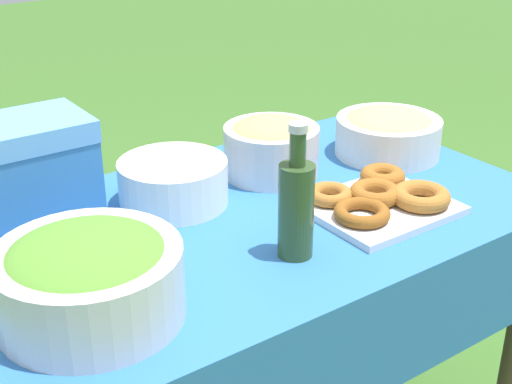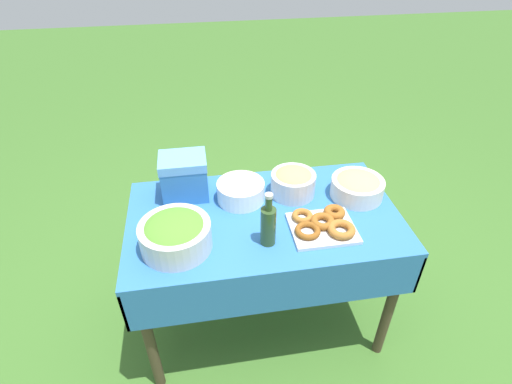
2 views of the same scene
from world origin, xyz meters
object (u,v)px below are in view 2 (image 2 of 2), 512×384
object	(u,v)px
olive_oil_bottle	(268,224)
bread_bowl	(293,182)
plate_stack	(241,191)
donut_platter	(324,225)
cooler_box	(184,176)
salad_bowl	(175,234)
pasta_bowl	(357,186)

from	to	relation	value
olive_oil_bottle	bread_bowl	distance (m)	0.38
plate_stack	donut_platter	bearing A→B (deg)	140.69
donut_platter	bread_bowl	bearing A→B (deg)	-75.21
plate_stack	cooler_box	xyz separation A→B (m)	(0.26, -0.08, 0.06)
plate_stack	olive_oil_bottle	world-z (taller)	olive_oil_bottle
donut_platter	plate_stack	xyz separation A→B (m)	(0.34, -0.27, 0.03)
salad_bowl	cooler_box	bearing A→B (deg)	-97.37
salad_bowl	bread_bowl	bearing A→B (deg)	-152.92
bread_bowl	olive_oil_bottle	bearing A→B (deg)	60.22
donut_platter	plate_stack	size ratio (longest dim) A/B	1.25
bread_bowl	pasta_bowl	bearing A→B (deg)	167.49
plate_stack	cooler_box	distance (m)	0.28
pasta_bowl	donut_platter	distance (m)	0.32
pasta_bowl	bread_bowl	size ratio (longest dim) A/B	1.17
bread_bowl	donut_platter	bearing A→B (deg)	104.79
pasta_bowl	cooler_box	distance (m)	0.85
salad_bowl	olive_oil_bottle	size ratio (longest dim) A/B	1.17
cooler_box	donut_platter	bearing A→B (deg)	149.32
plate_stack	cooler_box	size ratio (longest dim) A/B	1.04
plate_stack	olive_oil_bottle	xyz separation A→B (m)	(-0.07, 0.32, 0.05)
pasta_bowl	olive_oil_bottle	bearing A→B (deg)	27.65
salad_bowl	pasta_bowl	bearing A→B (deg)	-165.68
salad_bowl	bread_bowl	distance (m)	0.64
plate_stack	bread_bowl	xyz separation A→B (m)	(-0.26, -0.01, 0.02)
olive_oil_bottle	cooler_box	distance (m)	0.52
olive_oil_bottle	pasta_bowl	bearing A→B (deg)	-152.35
olive_oil_bottle	bread_bowl	world-z (taller)	olive_oil_bottle
pasta_bowl	salad_bowl	bearing A→B (deg)	14.32
donut_platter	olive_oil_bottle	distance (m)	0.28
pasta_bowl	donut_platter	world-z (taller)	pasta_bowl
pasta_bowl	donut_platter	bearing A→B (deg)	42.42
pasta_bowl	bread_bowl	distance (m)	0.32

